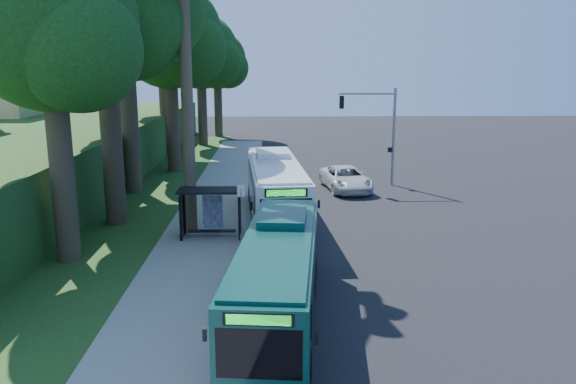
{
  "coord_description": "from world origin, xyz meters",
  "views": [
    {
      "loc": [
        -4.02,
        -29.97,
        8.36
      ],
      "look_at": [
        -3.08,
        1.0,
        1.51
      ],
      "focal_mm": 35.0,
      "sensor_mm": 36.0,
      "label": 1
    }
  ],
  "objects_px": {
    "bus_shelter": "(206,203)",
    "white_bus": "(275,190)",
    "teal_bus": "(279,277)",
    "pickup": "(346,178)"
  },
  "relations": [
    {
      "from": "white_bus",
      "to": "teal_bus",
      "type": "distance_m",
      "value": 12.62
    },
    {
      "from": "bus_shelter",
      "to": "pickup",
      "type": "distance_m",
      "value": 14.08
    },
    {
      "from": "teal_bus",
      "to": "white_bus",
      "type": "bearing_deg",
      "value": 95.69
    },
    {
      "from": "bus_shelter",
      "to": "pickup",
      "type": "height_order",
      "value": "bus_shelter"
    },
    {
      "from": "bus_shelter",
      "to": "pickup",
      "type": "relative_size",
      "value": 0.54
    },
    {
      "from": "bus_shelter",
      "to": "white_bus",
      "type": "bearing_deg",
      "value": 41.43
    },
    {
      "from": "bus_shelter",
      "to": "pickup",
      "type": "xyz_separation_m",
      "value": [
        8.45,
        11.22,
        -0.99
      ]
    },
    {
      "from": "teal_bus",
      "to": "bus_shelter",
      "type": "bearing_deg",
      "value": 115.5
    },
    {
      "from": "white_bus",
      "to": "teal_bus",
      "type": "bearing_deg",
      "value": -93.86
    },
    {
      "from": "teal_bus",
      "to": "pickup",
      "type": "bearing_deg",
      "value": 82.11
    }
  ]
}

